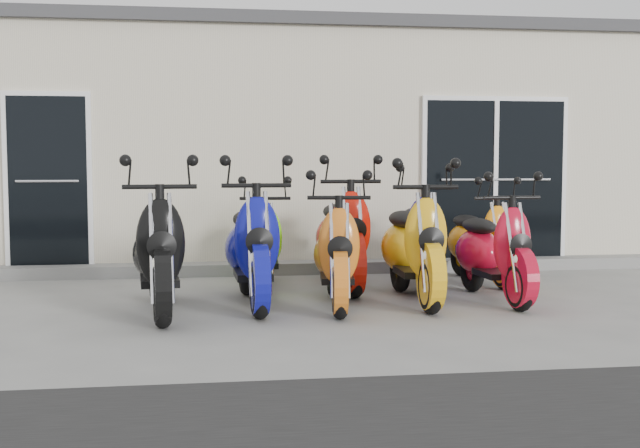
# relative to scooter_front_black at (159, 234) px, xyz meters

# --- Properties ---
(ground) EXTENTS (80.00, 80.00, 0.00)m
(ground) POSITION_rel_scooter_front_black_xyz_m (1.70, 0.51, -0.76)
(ground) COLOR gray
(ground) RESTS_ON ground
(building) EXTENTS (14.00, 6.00, 3.20)m
(building) POSITION_rel_scooter_front_black_xyz_m (1.70, 5.71, 0.84)
(building) COLOR beige
(building) RESTS_ON ground
(roof_cap) EXTENTS (14.20, 6.20, 0.16)m
(roof_cap) POSITION_rel_scooter_front_black_xyz_m (1.70, 5.71, 2.52)
(roof_cap) COLOR #3F3F42
(roof_cap) RESTS_ON building
(front_step) EXTENTS (14.00, 0.40, 0.15)m
(front_step) POSITION_rel_scooter_front_black_xyz_m (1.70, 2.53, -0.68)
(front_step) COLOR gray
(front_step) RESTS_ON ground
(door_left) EXTENTS (1.07, 0.08, 2.22)m
(door_left) POSITION_rel_scooter_front_black_xyz_m (-1.50, 2.68, 0.50)
(door_left) COLOR black
(door_left) RESTS_ON front_step
(door_right) EXTENTS (2.02, 0.08, 2.22)m
(door_right) POSITION_rel_scooter_front_black_xyz_m (4.30, 2.68, 0.50)
(door_right) COLOR black
(door_right) RESTS_ON front_step
(scooter_front_black) EXTENTS (0.94, 2.11, 1.51)m
(scooter_front_black) POSITION_rel_scooter_front_black_xyz_m (0.00, 0.00, 0.00)
(scooter_front_black) COLOR black
(scooter_front_black) RESTS_ON ground
(scooter_front_blue) EXTENTS (0.82, 2.08, 1.51)m
(scooter_front_blue) POSITION_rel_scooter_front_black_xyz_m (0.90, 0.28, -0.00)
(scooter_front_blue) COLOR #0D1085
(scooter_front_blue) RESTS_ON ground
(scooter_front_orange_a) EXTENTS (0.88, 1.92, 1.37)m
(scooter_front_orange_a) POSITION_rel_scooter_front_black_xyz_m (1.73, 0.11, -0.07)
(scooter_front_orange_a) COLOR orange
(scooter_front_orange_a) RESTS_ON ground
(scooter_front_orange_b) EXTENTS (0.77, 2.03, 1.49)m
(scooter_front_orange_b) POSITION_rel_scooter_front_black_xyz_m (2.56, 0.27, -0.01)
(scooter_front_orange_b) COLOR gold
(scooter_front_orange_b) RESTS_ON ground
(scooter_front_red) EXTENTS (0.77, 1.87, 1.35)m
(scooter_front_red) POSITION_rel_scooter_front_black_xyz_m (3.39, 0.22, -0.08)
(scooter_front_red) COLOR red
(scooter_front_red) RESTS_ON ground
(scooter_back_green) EXTENTS (0.74, 1.78, 1.29)m
(scooter_back_green) POSITION_rel_scooter_front_black_xyz_m (1.11, 1.43, -0.11)
(scooter_back_green) COLOR #6DE00A
(scooter_back_green) RESTS_ON ground
(scooter_back_red) EXTENTS (0.75, 2.06, 1.52)m
(scooter_back_red) POSITION_rel_scooter_front_black_xyz_m (1.99, 1.28, 0.00)
(scooter_back_red) COLOR #BC1307
(scooter_back_red) RESTS_ON ground
(scooter_back_blue) EXTENTS (0.98, 2.02, 1.43)m
(scooter_back_blue) POSITION_rel_scooter_front_black_xyz_m (2.90, 1.34, -0.04)
(scooter_back_blue) COLOR #0F0284
(scooter_back_blue) RESTS_ON ground
(scooter_back_yellow) EXTENTS (0.83, 1.79, 1.27)m
(scooter_back_yellow) POSITION_rel_scooter_front_black_xyz_m (3.69, 1.44, -0.12)
(scooter_back_yellow) COLOR orange
(scooter_back_yellow) RESTS_ON ground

